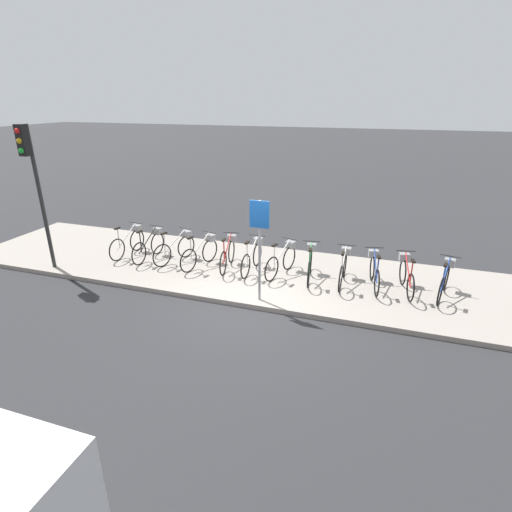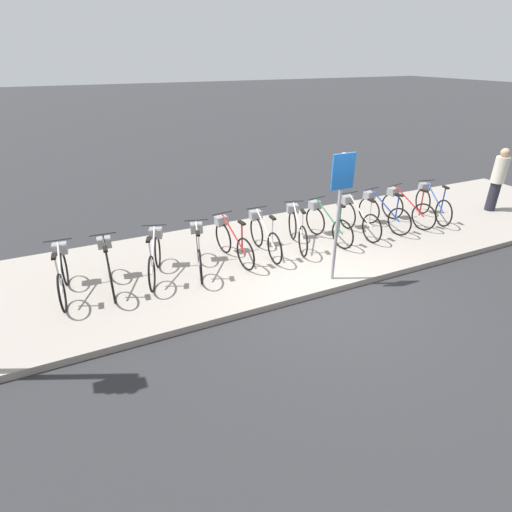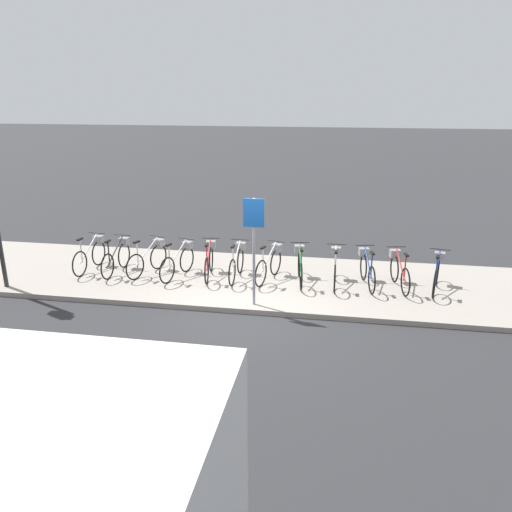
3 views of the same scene
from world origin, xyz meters
name	(u,v)px [view 2 (image 2 of 3)]	position (x,y,z in m)	size (l,w,h in m)	color
ground_plane	(329,295)	(0.00, 0.00, 0.00)	(120.00, 120.00, 0.00)	#2D2D30
sidewalk	(280,250)	(0.00, 1.89, 0.06)	(17.75, 3.78, 0.12)	#9E9389
parked_bicycle_0	(62,273)	(-4.30, 1.83, 0.55)	(0.46, 1.56, 0.96)	black
parked_bicycle_1	(108,265)	(-3.55, 1.76, 0.55)	(0.46, 1.56, 0.96)	black
parked_bicycle_2	(155,255)	(-2.71, 1.82, 0.55)	(0.63, 1.49, 0.96)	black
parked_bicycle_3	(199,249)	(-1.88, 1.72, 0.55)	(0.55, 1.52, 0.96)	black
parked_bicycle_4	(231,240)	(-1.14, 1.86, 0.55)	(0.46, 1.55, 0.96)	black
parked_bicycle_5	(263,234)	(-0.43, 1.86, 0.55)	(0.46, 1.56, 0.96)	black
parked_bicycle_6	(297,227)	(0.39, 1.89, 0.55)	(0.57, 1.52, 0.96)	black
parked_bicycle_7	(326,222)	(1.13, 1.86, 0.55)	(0.46, 1.55, 0.96)	black
parked_bicycle_8	(357,216)	(1.98, 1.85, 0.55)	(0.46, 1.56, 0.96)	black
parked_bicycle_9	(381,211)	(2.73, 1.89, 0.55)	(0.46, 1.55, 0.96)	black
parked_bicycle_10	(405,206)	(3.47, 1.89, 0.55)	(0.47, 1.55, 0.96)	black
parked_bicycle_11	(431,202)	(4.33, 1.86, 0.55)	(0.54, 1.53, 0.96)	black
pedestrian	(498,179)	(6.29, 1.60, 0.99)	(0.34, 0.34, 1.66)	#23232D
sign_post	(340,198)	(0.26, 0.29, 1.72)	(0.44, 0.07, 2.36)	#99999E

